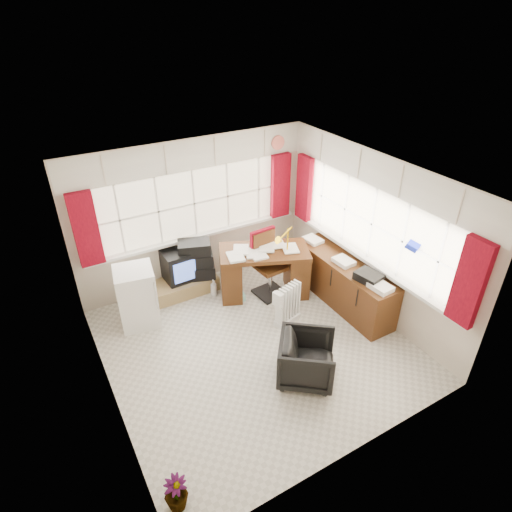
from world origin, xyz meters
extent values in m
plane|color=beige|center=(0.00, 0.00, 0.00)|extent=(4.00, 4.00, 0.00)
plane|color=beige|center=(0.00, 2.00, 1.25)|extent=(4.00, 0.00, 4.00)
plane|color=beige|center=(0.00, -2.00, 1.25)|extent=(4.00, 0.00, 4.00)
plane|color=beige|center=(-2.00, 0.00, 1.25)|extent=(0.00, 4.00, 4.00)
plane|color=beige|center=(2.00, 0.00, 1.25)|extent=(0.00, 4.00, 4.00)
plane|color=white|center=(0.00, 0.00, 2.50)|extent=(4.00, 4.00, 0.00)
plane|color=beige|center=(0.00, 1.98, 1.45)|extent=(3.60, 0.00, 3.60)
cube|color=white|center=(0.00, 1.94, 0.87)|extent=(3.70, 0.12, 0.05)
cube|color=white|center=(-1.20, 1.97, 1.45)|extent=(0.03, 0.02, 1.10)
cube|color=white|center=(-0.60, 1.97, 1.45)|extent=(0.03, 0.02, 1.10)
cube|color=white|center=(0.00, 1.97, 1.45)|extent=(0.03, 0.02, 1.10)
cube|color=white|center=(0.60, 1.97, 1.45)|extent=(0.03, 0.02, 1.10)
cube|color=white|center=(1.20, 1.97, 1.45)|extent=(0.03, 0.02, 1.10)
plane|color=beige|center=(1.98, 0.00, 1.45)|extent=(0.00, 3.60, 3.60)
cube|color=white|center=(1.94, 0.00, 0.87)|extent=(0.12, 3.70, 0.05)
cube|color=white|center=(1.97, -1.20, 1.45)|extent=(0.02, 0.03, 1.10)
cube|color=white|center=(1.97, -0.60, 1.45)|extent=(0.02, 0.03, 1.10)
cube|color=white|center=(1.97, 0.00, 1.45)|extent=(0.02, 0.03, 1.10)
cube|color=white|center=(1.97, 0.60, 1.45)|extent=(0.02, 0.03, 1.10)
cube|color=white|center=(1.97, 1.20, 1.45)|extent=(0.02, 0.03, 1.10)
cube|color=maroon|center=(-1.70, 1.90, 1.46)|extent=(0.35, 0.10, 1.15)
cube|color=maroon|center=(1.60, 1.90, 1.46)|extent=(0.35, 0.10, 1.15)
cube|color=maroon|center=(1.90, 1.60, 1.46)|extent=(0.10, 0.35, 1.15)
cube|color=maroon|center=(1.90, -1.70, 1.46)|extent=(0.10, 0.35, 1.15)
cube|color=beige|center=(0.00, 1.96, 2.25)|extent=(3.95, 0.08, 0.48)
cube|color=beige|center=(1.96, 0.00, 2.25)|extent=(0.08, 3.95, 0.48)
cube|color=#533213|center=(0.77, 1.05, 0.79)|extent=(1.59, 1.21, 0.07)
cube|color=#533213|center=(0.26, 1.26, 0.38)|extent=(0.56, 0.72, 0.76)
cube|color=#533213|center=(1.27, 0.83, 0.38)|extent=(0.56, 0.72, 0.76)
cube|color=white|center=(0.77, 1.05, 0.83)|extent=(0.35, 0.40, 0.02)
cube|color=white|center=(0.77, 1.05, 0.84)|extent=(0.35, 0.40, 0.02)
cube|color=white|center=(0.77, 1.05, 0.84)|extent=(0.35, 0.40, 0.02)
cube|color=white|center=(0.77, 1.05, 0.85)|extent=(0.35, 0.40, 0.02)
cube|color=white|center=(0.77, 1.05, 0.85)|extent=(0.35, 0.40, 0.02)
cube|color=white|center=(0.77, 1.05, 0.85)|extent=(0.35, 0.40, 0.02)
cube|color=white|center=(0.77, 1.05, 0.86)|extent=(0.35, 0.40, 0.02)
cylinder|color=yellow|center=(1.07, 0.85, 0.83)|extent=(0.10, 0.10, 0.02)
cylinder|color=yellow|center=(1.07, 0.85, 1.03)|extent=(0.02, 0.02, 0.39)
cone|color=yellow|center=(1.07, 0.85, 1.19)|extent=(0.15, 0.13, 0.16)
cube|color=black|center=(0.84, 0.95, 0.02)|extent=(0.51, 0.51, 0.04)
cylinder|color=silver|center=(0.84, 0.95, 0.27)|extent=(0.06, 0.06, 0.54)
cube|color=#533213|center=(0.84, 0.95, 0.54)|extent=(0.50, 0.48, 0.06)
cube|color=#533213|center=(0.81, 1.18, 0.83)|extent=(0.42, 0.09, 0.52)
cube|color=maroon|center=(0.81, 1.18, 0.86)|extent=(0.46, 0.10, 0.54)
imported|color=black|center=(0.27, -0.86, 0.32)|extent=(0.99, 0.99, 0.65)
cube|color=white|center=(0.68, 0.21, 0.04)|extent=(0.47, 0.29, 0.09)
cube|color=white|center=(0.49, 0.15, 0.37)|extent=(0.06, 0.13, 0.57)
cube|color=white|center=(0.56, 0.17, 0.37)|extent=(0.06, 0.13, 0.57)
cube|color=white|center=(0.62, 0.19, 0.37)|extent=(0.06, 0.13, 0.57)
cube|color=white|center=(0.68, 0.21, 0.37)|extent=(0.06, 0.13, 0.57)
cube|color=white|center=(0.75, 0.22, 0.37)|extent=(0.06, 0.13, 0.57)
cube|color=white|center=(0.81, 0.24, 0.37)|extent=(0.06, 0.13, 0.57)
cube|color=white|center=(0.88, 0.26, 0.37)|extent=(0.06, 0.13, 0.57)
cube|color=#533213|center=(1.73, 0.20, 0.38)|extent=(0.50, 2.00, 0.75)
cube|color=white|center=(1.70, -0.60, 0.80)|extent=(0.24, 0.32, 0.10)
cube|color=white|center=(1.70, 0.20, 0.80)|extent=(0.24, 0.32, 0.10)
cube|color=white|center=(1.70, 1.00, 0.80)|extent=(0.24, 0.32, 0.10)
cube|color=black|center=(1.70, -0.35, 0.81)|extent=(0.35, 0.42, 0.12)
cube|color=#9C7F4E|center=(-0.55, 1.72, 0.12)|extent=(1.40, 0.50, 0.25)
cube|color=black|center=(-0.39, 1.83, 0.51)|extent=(0.59, 0.54, 0.52)
cube|color=#4F71E0|center=(-0.38, 1.56, 0.51)|extent=(0.44, 0.04, 0.35)
cube|color=black|center=(-0.16, 1.73, 0.36)|extent=(0.72, 0.58, 0.23)
cube|color=black|center=(-0.16, 1.73, 0.59)|extent=(0.66, 0.55, 0.22)
cube|color=black|center=(-0.16, 1.73, 0.80)|extent=(0.61, 0.51, 0.21)
cube|color=white|center=(-1.27, 1.34, 0.47)|extent=(0.64, 0.64, 0.94)
cube|color=silver|center=(-1.07, 1.02, 0.61)|extent=(0.03, 0.03, 0.50)
imported|color=silver|center=(0.00, 1.39, 0.15)|extent=(0.12, 0.12, 0.30)
imported|color=#97E2D1|center=(0.34, 1.02, 0.09)|extent=(0.09, 0.09, 0.19)
imported|color=black|center=(-1.80, -1.59, 0.21)|extent=(0.27, 0.27, 0.42)
camera|label=1|loc=(-2.29, -3.99, 4.31)|focal=30.00mm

